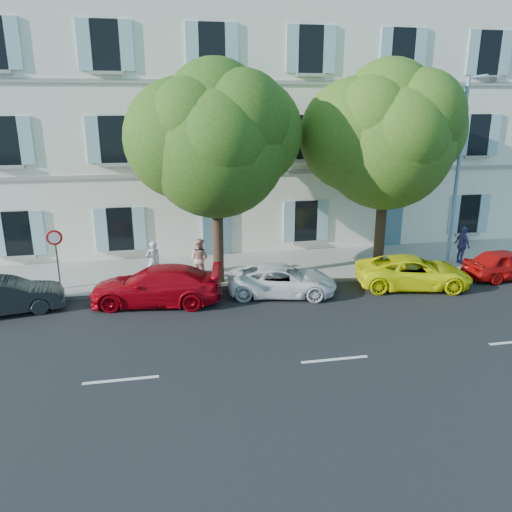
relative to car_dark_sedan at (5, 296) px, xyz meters
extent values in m
plane|color=black|center=(10.23, -1.38, -0.63)|extent=(90.00, 90.00, 0.00)
cube|color=#A09E96|center=(10.23, 3.07, -0.56)|extent=(36.00, 4.50, 0.15)
cube|color=#9E998E|center=(10.23, 0.90, -0.55)|extent=(36.00, 0.16, 0.16)
cube|color=white|center=(10.23, 8.82, 5.37)|extent=(28.00, 7.00, 12.00)
imported|color=black|center=(0.00, 0.00, 0.00)|extent=(4.02, 2.00, 1.27)
imported|color=#A4040F|center=(5.18, -0.07, 0.06)|extent=(5.04, 2.67, 1.39)
imported|color=white|center=(9.96, -0.07, -0.06)|extent=(4.46, 2.73, 1.15)
imported|color=#F3F10A|center=(15.32, -0.24, -0.01)|extent=(4.84, 2.93, 1.26)
imported|color=#B60D0B|center=(19.73, 0.01, -0.01)|extent=(3.75, 1.72, 1.25)
cylinder|color=#3A2819|center=(7.68, 1.47, 1.20)|extent=(0.42, 0.42, 3.36)
ellipsoid|color=#396519|center=(7.68, 1.47, 4.89)|extent=(5.37, 5.37, 5.91)
cylinder|color=#3A2819|center=(14.73, 1.81, 1.19)|extent=(0.44, 0.44, 3.36)
ellipsoid|color=#47741D|center=(14.73, 1.81, 4.92)|extent=(5.45, 5.45, 5.99)
cylinder|color=#383A3D|center=(1.59, 1.29, 0.57)|extent=(0.06, 0.06, 2.10)
cylinder|color=red|center=(1.59, 1.26, 1.71)|extent=(0.57, 0.10, 0.57)
cylinder|color=#7293BF|center=(17.77, 1.32, 3.49)|extent=(0.16, 0.16, 7.94)
cylinder|color=#7293BF|center=(17.77, 0.63, 7.46)|extent=(0.39, 1.38, 0.10)
cube|color=#383A3D|center=(17.77, -0.07, 7.31)|extent=(0.34, 0.49, 0.18)
imported|color=silver|center=(5.09, 2.16, 0.33)|extent=(0.70, 0.59, 1.63)
imported|color=tan|center=(6.95, 1.98, 0.37)|extent=(1.05, 0.99, 1.71)
imported|color=#4C4B8A|center=(18.75, 1.82, 0.36)|extent=(0.45, 1.01, 1.69)
camera|label=1|loc=(5.57, -17.64, 6.45)|focal=35.00mm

